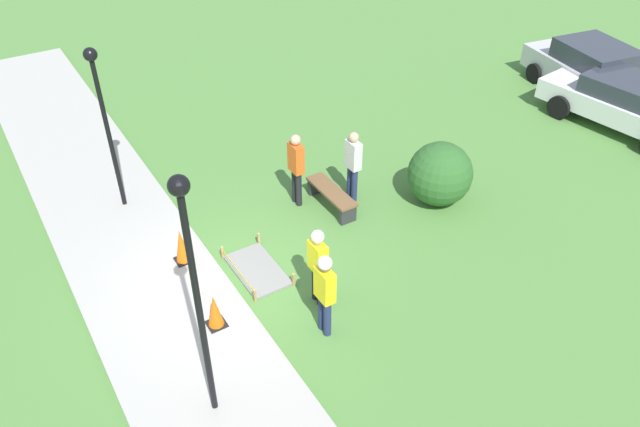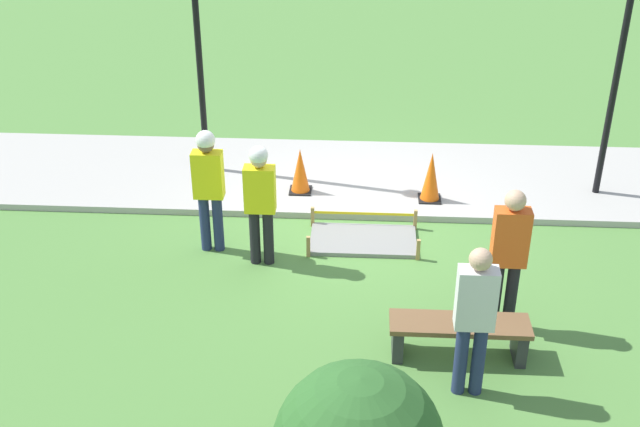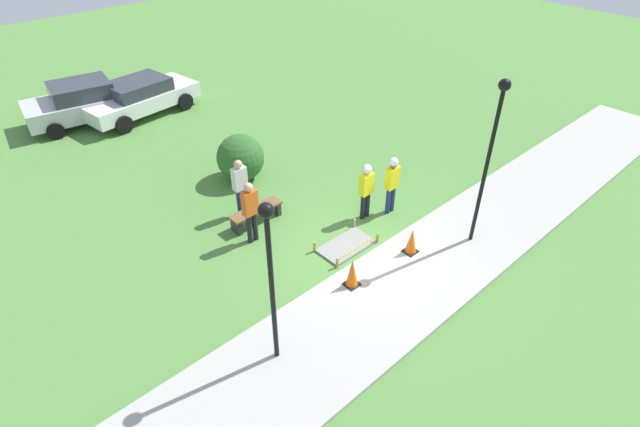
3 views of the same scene
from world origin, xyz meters
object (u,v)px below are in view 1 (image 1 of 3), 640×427
parked_car_white (627,102)px  parked_car_silver (592,70)px  traffic_cone_far_patch (215,311)px  lamppost_far (102,107)px  bystander_in_gray_shirt (353,162)px  lamppost_near (193,275)px  park_bench (331,195)px  bystander_in_orange_shirt (296,165)px  worker_supervisor (325,289)px  traffic_cone_near_patch (181,246)px  worker_assistant (318,261)px

parked_car_white → parked_car_silver: bearing=147.9°
traffic_cone_far_patch → lamppost_far: bearing=-176.9°
bystander_in_gray_shirt → parked_car_white: (1.05, 8.36, -0.26)m
lamppost_near → traffic_cone_far_patch: bearing=155.0°
park_bench → bystander_in_orange_shirt: size_ratio=0.86×
worker_supervisor → parked_car_silver: bearing=108.5°
bystander_in_orange_shirt → traffic_cone_far_patch: bearing=-50.7°
traffic_cone_near_patch → parked_car_silver: bearing=94.0°
bystander_in_gray_shirt → worker_supervisor: bearing=-40.7°
bystander_in_gray_shirt → parked_car_silver: bearing=95.0°
worker_supervisor → bystander_in_gray_shirt: (-3.20, 2.76, -0.05)m
lamppost_near → lamppost_far: lamppost_near is taller
lamppost_far → traffic_cone_near_patch: bearing=9.1°
worker_supervisor → lamppost_far: bearing=-161.5°
traffic_cone_far_patch → parked_car_silver: parked_car_silver is taller
lamppost_far → parked_car_white: (3.50, 13.01, -1.83)m
traffic_cone_near_patch → parked_car_silver: 13.48m
traffic_cone_far_patch → park_bench: (-2.08, 3.80, -0.13)m
worker_supervisor → parked_car_silver: 12.61m
parked_car_silver → traffic_cone_far_patch: bearing=-68.7°
worker_supervisor → parked_car_white: size_ratio=0.38×
traffic_cone_near_patch → park_bench: traffic_cone_near_patch is taller
lamppost_near → lamppost_far: bearing=175.4°
traffic_cone_near_patch → worker_assistant: size_ratio=0.45×
park_bench → lamppost_far: lamppost_far is taller
park_bench → parked_car_white: (1.01, 8.95, 0.42)m
traffic_cone_far_patch → parked_car_white: (-1.07, 12.76, 0.29)m
worker_supervisor → parked_car_silver: size_ratio=0.40×
worker_assistant → parked_car_silver: worker_assistant is taller
traffic_cone_near_patch → parked_car_white: 12.63m
traffic_cone_far_patch → parked_car_white: size_ratio=0.15×
parked_car_white → traffic_cone_far_patch: bearing=-92.8°
traffic_cone_far_patch → bystander_in_orange_shirt: size_ratio=0.39×
traffic_cone_far_patch → parked_car_silver: bearing=102.1°
park_bench → bystander_in_gray_shirt: bystander_in_gray_shirt is taller
traffic_cone_near_patch → lamppost_far: bearing=-170.9°
parked_car_white → worker_supervisor: bearing=-86.6°
worker_assistant → bystander_in_gray_shirt: bearing=135.3°
traffic_cone_near_patch → worker_supervisor: size_ratio=0.44×
lamppost_far → parked_car_silver: size_ratio=0.84×
bystander_in_gray_shirt → lamppost_near: bearing=-54.1°
traffic_cone_near_patch → parked_car_white: parked_car_white is taller
lamppost_far → bystander_in_gray_shirt: bearing=62.2°
traffic_cone_far_patch → lamppost_far: lamppost_far is taller
traffic_cone_near_patch → bystander_in_gray_shirt: bystander_in_gray_shirt is taller
traffic_cone_near_patch → bystander_in_gray_shirt: (-0.14, 4.24, 0.52)m
worker_supervisor → lamppost_far: (-5.65, -1.90, 1.51)m
parked_car_silver → parked_car_white: 2.04m
parked_car_silver → parked_car_white: size_ratio=0.95×
worker_supervisor → bystander_in_gray_shirt: bearing=139.3°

